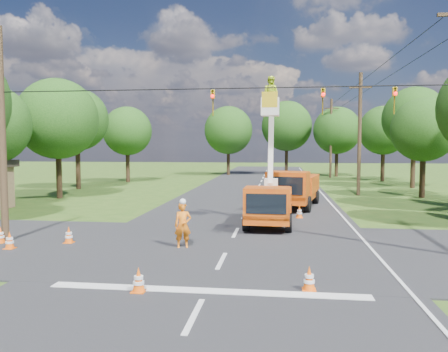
# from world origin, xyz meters

# --- Properties ---
(ground) EXTENTS (140.00, 140.00, 0.00)m
(ground) POSITION_xyz_m (0.00, 20.00, 0.00)
(ground) COLOR #2B4F17
(ground) RESTS_ON ground
(road_main) EXTENTS (12.00, 100.00, 0.06)m
(road_main) POSITION_xyz_m (0.00, 20.00, 0.00)
(road_main) COLOR black
(road_main) RESTS_ON ground
(road_cross) EXTENTS (56.00, 10.00, 0.07)m
(road_cross) POSITION_xyz_m (0.00, 2.00, 0.00)
(road_cross) COLOR black
(road_cross) RESTS_ON ground
(stop_bar) EXTENTS (9.00, 0.45, 0.02)m
(stop_bar) POSITION_xyz_m (0.00, -3.20, 0.00)
(stop_bar) COLOR silver
(stop_bar) RESTS_ON ground
(edge_line) EXTENTS (0.12, 90.00, 0.02)m
(edge_line) POSITION_xyz_m (5.60, 20.00, 0.00)
(edge_line) COLOR silver
(edge_line) RESTS_ON ground
(bucket_truck) EXTENTS (2.44, 5.81, 7.62)m
(bucket_truck) POSITION_xyz_m (1.50, 7.26, 1.67)
(bucket_truck) COLOR #C5540D
(bucket_truck) RESTS_ON ground
(second_truck) EXTENTS (3.72, 7.02, 2.50)m
(second_truck) POSITION_xyz_m (2.94, 13.93, 1.30)
(second_truck) COLOR #C5540D
(second_truck) RESTS_ON ground
(ground_worker) EXTENTS (0.76, 0.60, 1.84)m
(ground_worker) POSITION_xyz_m (-1.80, 1.88, 0.92)
(ground_worker) COLOR #D54C11
(ground_worker) RESTS_ON ground
(distant_car) EXTENTS (2.98, 4.39, 1.39)m
(distant_car) POSITION_xyz_m (4.57, 29.27, 0.69)
(distant_car) COLOR black
(distant_car) RESTS_ON ground
(traffic_cone_0) EXTENTS (0.38, 0.38, 0.71)m
(traffic_cone_0) POSITION_xyz_m (-1.87, -3.46, 0.36)
(traffic_cone_0) COLOR #FD5F0D
(traffic_cone_0) RESTS_ON ground
(traffic_cone_1) EXTENTS (0.38, 0.38, 0.71)m
(traffic_cone_1) POSITION_xyz_m (2.85, -2.74, 0.36)
(traffic_cone_1) COLOR #FD5F0D
(traffic_cone_1) RESTS_ON ground
(traffic_cone_2) EXTENTS (0.38, 0.38, 0.71)m
(traffic_cone_2) POSITION_xyz_m (1.84, 6.98, 0.36)
(traffic_cone_2) COLOR #FD5F0D
(traffic_cone_2) RESTS_ON ground
(traffic_cone_3) EXTENTS (0.38, 0.38, 0.71)m
(traffic_cone_3) POSITION_xyz_m (3.14, 9.73, 0.36)
(traffic_cone_3) COLOR #FD5F0D
(traffic_cone_3) RESTS_ON ground
(traffic_cone_4) EXTENTS (0.38, 0.38, 0.71)m
(traffic_cone_4) POSITION_xyz_m (-6.71, 2.08, 0.36)
(traffic_cone_4) COLOR #FD5F0D
(traffic_cone_4) RESTS_ON ground
(traffic_cone_5) EXTENTS (0.38, 0.38, 0.71)m
(traffic_cone_5) POSITION_xyz_m (-8.53, 0.81, 0.36)
(traffic_cone_5) COLOR #FD5F0D
(traffic_cone_5) RESTS_ON ground
(traffic_cone_6) EXTENTS (0.38, 0.38, 0.71)m
(traffic_cone_6) POSITION_xyz_m (-9.54, 1.72, 0.36)
(traffic_cone_6) COLOR #FD5F0D
(traffic_cone_6) RESTS_ON ground
(traffic_cone_7) EXTENTS (0.38, 0.38, 0.71)m
(traffic_cone_7) POSITION_xyz_m (3.57, 15.66, 0.36)
(traffic_cone_7) COLOR #FD5F0D
(traffic_cone_7) RESTS_ON ground
(pole_right_mid) EXTENTS (1.80, 0.30, 10.00)m
(pole_right_mid) POSITION_xyz_m (8.50, 22.00, 5.11)
(pole_right_mid) COLOR #4C3823
(pole_right_mid) RESTS_ON ground
(pole_right_far) EXTENTS (1.80, 0.30, 10.00)m
(pole_right_far) POSITION_xyz_m (8.50, 42.00, 5.11)
(pole_right_far) COLOR #4C3823
(pole_right_far) RESTS_ON ground
(pole_left) EXTENTS (0.30, 0.30, 9.00)m
(pole_left) POSITION_xyz_m (-9.50, 2.00, 4.50)
(pole_left) COLOR #4C3823
(pole_left) RESTS_ON ground
(signal_span) EXTENTS (18.00, 0.29, 1.07)m
(signal_span) POSITION_xyz_m (2.23, 1.99, 5.88)
(signal_span) COLOR black
(signal_span) RESTS_ON ground
(tree_left_d) EXTENTS (6.20, 6.20, 9.24)m
(tree_left_d) POSITION_xyz_m (-15.00, 17.00, 6.12)
(tree_left_d) COLOR #382616
(tree_left_d) RESTS_ON ground
(tree_left_e) EXTENTS (5.80, 5.80, 9.41)m
(tree_left_e) POSITION_xyz_m (-16.80, 24.00, 6.49)
(tree_left_e) COLOR #382616
(tree_left_e) RESTS_ON ground
(tree_left_f) EXTENTS (5.40, 5.40, 8.40)m
(tree_left_f) POSITION_xyz_m (-14.80, 32.00, 5.69)
(tree_left_f) COLOR #382616
(tree_left_f) RESTS_ON ground
(tree_right_c) EXTENTS (5.00, 5.00, 7.83)m
(tree_right_c) POSITION_xyz_m (13.20, 21.00, 5.31)
(tree_right_c) COLOR #382616
(tree_right_c) RESTS_ON ground
(tree_right_d) EXTENTS (6.00, 6.00, 9.70)m
(tree_right_d) POSITION_xyz_m (14.80, 29.00, 6.68)
(tree_right_d) COLOR #382616
(tree_right_d) RESTS_ON ground
(tree_right_e) EXTENTS (5.60, 5.60, 8.63)m
(tree_right_e) POSITION_xyz_m (13.80, 37.00, 5.81)
(tree_right_e) COLOR #382616
(tree_right_e) RESTS_ON ground
(tree_far_a) EXTENTS (6.60, 6.60, 9.50)m
(tree_far_a) POSITION_xyz_m (-5.00, 45.00, 6.19)
(tree_far_a) COLOR #382616
(tree_far_a) RESTS_ON ground
(tree_far_b) EXTENTS (7.00, 7.00, 10.32)m
(tree_far_b) POSITION_xyz_m (3.00, 47.00, 6.81)
(tree_far_b) COLOR #382616
(tree_far_b) RESTS_ON ground
(tree_far_c) EXTENTS (6.20, 6.20, 9.18)m
(tree_far_c) POSITION_xyz_m (9.50, 44.00, 6.06)
(tree_far_c) COLOR #382616
(tree_far_c) RESTS_ON ground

